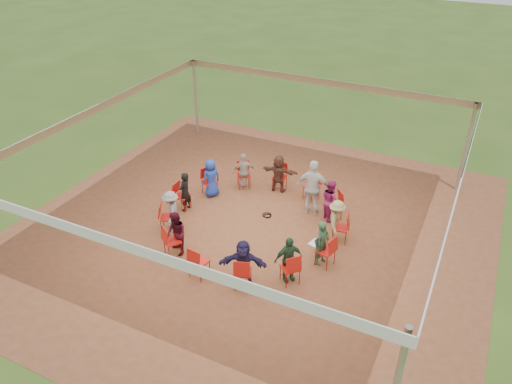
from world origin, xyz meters
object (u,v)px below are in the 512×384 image
at_px(person_seated_8, 176,234).
at_px(laptop, 317,242).
at_px(chair_11, 243,272).
at_px(person_seated_9, 243,263).
at_px(standing_person, 313,188).
at_px(cable_coil, 267,215).
at_px(chair_4, 280,177).
at_px(chair_9, 172,241).
at_px(chair_5, 244,175).
at_px(person_seated_10, 288,259).
at_px(chair_7, 182,196).
at_px(person_seated_5, 211,178).
at_px(chair_2, 334,205).
at_px(person_seated_2, 331,200).
at_px(person_seated_0, 322,243).
at_px(chair_1, 340,228).
at_px(person_seated_6, 185,192).
at_px(person_seated_1, 336,221).
at_px(person_seated_4, 244,172).
at_px(chair_0, 326,251).
at_px(chair_3, 312,187).
at_px(chair_8, 168,217).
at_px(chair_12, 290,268).
at_px(person_seated_3, 279,173).
at_px(chair_6, 210,182).
at_px(chair_10, 199,262).
at_px(person_seated_7, 171,211).

xyz_separation_m(person_seated_8, laptop, (3.47, 1.36, -0.03)).
relative_size(chair_11, person_seated_9, 0.71).
bearing_deg(standing_person, cable_coil, 25.09).
bearing_deg(chair_4, chair_9, 69.23).
bearing_deg(chair_9, chair_5, 124.62).
relative_size(chair_4, cable_coil, 2.71).
bearing_deg(chair_9, person_seated_10, 43.15).
height_order(chair_4, chair_7, same).
relative_size(chair_4, person_seated_5, 0.71).
distance_m(chair_2, person_seated_2, 0.23).
bearing_deg(person_seated_0, person_seated_2, 27.69).
relative_size(chair_1, person_seated_8, 0.71).
bearing_deg(person_seated_6, chair_9, 24.97).
distance_m(person_seated_1, person_seated_6, 4.65).
height_order(person_seated_0, person_seated_6, same).
xyz_separation_m(person_seated_4, cable_coil, (1.36, -1.14, -0.62)).
height_order(chair_0, person_seated_2, person_seated_2).
height_order(chair_3, chair_7, same).
xyz_separation_m(chair_8, person_seated_2, (3.97, 2.65, 0.19)).
distance_m(chair_9, person_seated_10, 3.19).
distance_m(chair_12, person_seated_3, 4.50).
bearing_deg(chair_12, person_seated_0, 19.63).
bearing_deg(chair_6, person_seated_2, 123.63).
bearing_deg(chair_2, person_seated_3, 30.42).
height_order(person_seated_0, cable_coil, person_seated_0).
relative_size(chair_4, chair_12, 1.00).
relative_size(chair_1, person_seated_3, 0.71).
bearing_deg(chair_10, person_seated_0, 43.15).
height_order(chair_5, person_seated_2, person_seated_2).
height_order(chair_2, chair_5, same).
distance_m(chair_1, chair_7, 4.89).
xyz_separation_m(chair_0, chair_1, (0.02, 1.18, 0.00)).
bearing_deg(person_seated_0, cable_coil, 72.34).
distance_m(person_seated_4, person_seated_8, 3.85).
bearing_deg(person_seated_6, person_seated_0, 83.08).
xyz_separation_m(chair_4, person_seated_9, (1.07, -4.65, 0.19)).
distance_m(person_seated_0, standing_person, 2.40).
height_order(chair_4, chair_8, same).
xyz_separation_m(person_seated_2, person_seated_6, (-4.11, -1.50, 0.00)).
height_order(person_seated_3, person_seated_6, same).
height_order(chair_5, chair_6, same).
bearing_deg(person_seated_4, chair_4, 171.94).
relative_size(person_seated_3, person_seated_5, 1.00).
bearing_deg(cable_coil, chair_11, -75.82).
relative_size(person_seated_3, person_seated_9, 1.00).
bearing_deg(chair_3, person_seated_10, 123.63).
bearing_deg(chair_8, person_seated_2, 96.75).
distance_m(chair_8, chair_9, 1.18).
distance_m(chair_6, person_seated_7, 2.24).
xyz_separation_m(chair_0, chair_11, (-1.54, -1.69, 0.00)).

